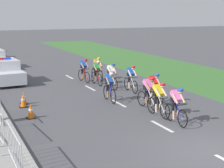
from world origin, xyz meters
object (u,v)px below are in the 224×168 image
(cyclist_lead, at_px, (176,105))
(cyclist_second, at_px, (159,99))
(cyclist_third, at_px, (149,92))
(traffic_cone_near, at_px, (24,98))
(cyclist_seventh, at_px, (111,75))
(police_car_nearest, at_px, (4,72))
(traffic_cone_mid, at_px, (31,111))
(cyclist_fourth, at_px, (154,88))
(cyclist_ninth, at_px, (84,70))
(traffic_cone_far, at_px, (23,101))
(cyclist_tenth, at_px, (97,68))
(cyclist_eighth, at_px, (97,72))
(crowd_barrier_front, at_px, (14,150))
(cyclist_fifth, at_px, (110,86))
(cyclist_sixth, at_px, (131,78))

(cyclist_lead, distance_m, cyclist_second, 1.24)
(cyclist_third, bearing_deg, traffic_cone_near, 148.52)
(cyclist_seventh, relative_size, police_car_nearest, 0.38)
(traffic_cone_mid, bearing_deg, cyclist_lead, -31.58)
(cyclist_third, xyz_separation_m, cyclist_fourth, (0.69, 0.69, 0.00))
(traffic_cone_near, xyz_separation_m, traffic_cone_mid, (-0.19, -2.53, 0.00))
(cyclist_third, height_order, traffic_cone_mid, cyclist_third)
(cyclist_ninth, bearing_deg, police_car_nearest, 158.19)
(cyclist_seventh, height_order, traffic_cone_mid, cyclist_seventh)
(cyclist_third, bearing_deg, traffic_cone_far, 153.86)
(cyclist_second, xyz_separation_m, cyclist_seventh, (0.47, 6.05, 0.00))
(cyclist_tenth, bearing_deg, cyclist_eighth, -112.49)
(cyclist_third, relative_size, police_car_nearest, 0.38)
(cyclist_eighth, height_order, police_car_nearest, police_car_nearest)
(cyclist_lead, bearing_deg, cyclist_fourth, 74.92)
(crowd_barrier_front, xyz_separation_m, traffic_cone_mid, (1.49, 5.06, -0.34))
(cyclist_second, distance_m, traffic_cone_mid, 5.46)
(cyclist_third, height_order, cyclist_ninth, same)
(cyclist_lead, xyz_separation_m, cyclist_fifth, (-0.93, 4.49, 0.00))
(traffic_cone_near, bearing_deg, cyclist_fourth, -22.83)
(cyclist_fifth, relative_size, cyclist_tenth, 1.00)
(cyclist_second, height_order, traffic_cone_far, cyclist_second)
(cyclist_third, xyz_separation_m, traffic_cone_mid, (-5.34, 0.62, -0.48))
(cyclist_tenth, bearing_deg, crowd_barrier_front, -121.25)
(cyclist_fourth, relative_size, cyclist_seventh, 1.00)
(cyclist_second, distance_m, traffic_cone_near, 6.64)
(cyclist_seventh, height_order, cyclist_tenth, same)
(cyclist_fifth, relative_size, crowd_barrier_front, 0.74)
(police_car_nearest, bearing_deg, crowd_barrier_front, -96.84)
(cyclist_fourth, xyz_separation_m, traffic_cone_near, (-5.83, 2.46, -0.48))
(cyclist_fifth, height_order, cyclist_ninth, same)
(cyclist_lead, xyz_separation_m, cyclist_fourth, (0.87, 3.24, 0.00))
(cyclist_third, xyz_separation_m, traffic_cone_near, (-5.14, 3.15, -0.48))
(cyclist_second, bearing_deg, traffic_cone_near, 137.60)
(crowd_barrier_front, bearing_deg, traffic_cone_near, 77.45)
(traffic_cone_near, bearing_deg, cyclist_sixth, 3.30)
(cyclist_second, relative_size, cyclist_eighth, 1.00)
(cyclist_sixth, height_order, police_car_nearest, police_car_nearest)
(cyclist_fifth, xyz_separation_m, cyclist_eighth, (1.01, 4.25, 0.00))
(cyclist_second, xyz_separation_m, cyclist_sixth, (1.13, 4.81, 0.00))
(cyclist_tenth, distance_m, traffic_cone_far, 7.69)
(cyclist_second, height_order, cyclist_eighth, same)
(cyclist_fourth, distance_m, police_car_nearest, 10.37)
(cyclist_seventh, bearing_deg, cyclist_eighth, 102.26)
(cyclist_sixth, xyz_separation_m, cyclist_tenth, (-0.37, 4.14, 0.00))
(cyclist_seventh, relative_size, cyclist_tenth, 1.00)
(cyclist_third, distance_m, cyclist_tenth, 7.66)
(police_car_nearest, bearing_deg, cyclist_tenth, -15.64)
(cyclist_tenth, relative_size, police_car_nearest, 0.38)
(cyclist_third, relative_size, cyclist_seventh, 1.00)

